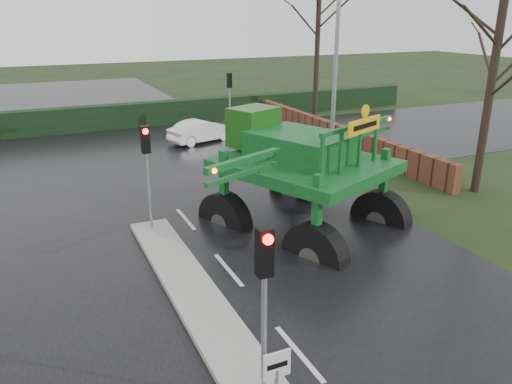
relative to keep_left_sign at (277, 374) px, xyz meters
name	(u,v)px	position (x,y,z in m)	size (l,w,h in m)	color
ground	(299,354)	(1.30, 1.50, -1.06)	(140.00, 140.00, 0.00)	black
road_main	(170,201)	(1.30, 11.50, -1.05)	(14.00, 80.00, 0.02)	black
road_cross	(137,161)	(1.30, 17.50, -1.05)	(80.00, 12.00, 0.02)	black
median_island	(195,295)	(0.00, 4.50, -0.97)	(1.20, 10.00, 0.16)	gray
hedge_row	(108,117)	(1.30, 25.50, -0.31)	(44.00, 0.90, 1.50)	black
brick_wall	(322,130)	(11.80, 17.50, -0.46)	(0.40, 20.00, 1.20)	#592D1E
keep_left_sign	(277,374)	(0.00, 0.00, 0.00)	(0.50, 0.07, 1.35)	gray
traffic_signal_near	(264,280)	(0.00, 0.49, 1.53)	(0.26, 0.33, 3.52)	gray
traffic_signal_mid	(146,156)	(0.00, 8.99, 1.53)	(0.26, 0.33, 3.52)	gray
traffic_signal_far	(230,89)	(7.80, 21.51, 1.53)	(0.26, 0.33, 3.52)	gray
street_light_right	(331,32)	(9.49, 13.50, 4.93)	(3.85, 0.30, 10.00)	gray
tree_right_near	(495,59)	(12.80, 7.50, 4.14)	(5.60, 5.60, 9.64)	black
tree_right_far	(318,18)	(14.30, 22.50, 5.44)	(7.00, 7.00, 12.05)	black
crop_sprayer	(311,174)	(3.83, 5.43, 1.46)	(8.87, 7.17, 5.33)	black
white_sedan	(202,142)	(5.43, 19.89, -1.06)	(1.32, 3.78, 1.25)	white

